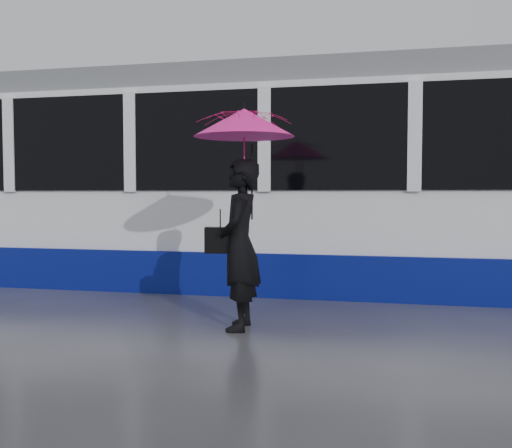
# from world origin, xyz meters

# --- Properties ---
(ground) EXTENTS (90.00, 90.00, 0.00)m
(ground) POSITION_xyz_m (0.00, 0.00, 0.00)
(ground) COLOR #292A2E
(ground) RESTS_ON ground
(rails) EXTENTS (34.00, 1.51, 0.02)m
(rails) POSITION_xyz_m (0.00, 2.50, 0.01)
(rails) COLOR #3F3D38
(rails) RESTS_ON ground
(tram) EXTENTS (26.00, 2.56, 3.35)m
(tram) POSITION_xyz_m (1.91, 2.50, 1.64)
(tram) COLOR white
(tram) RESTS_ON ground
(woman) EXTENTS (0.51, 0.71, 1.82)m
(woman) POSITION_xyz_m (1.54, -0.61, 0.91)
(woman) COLOR black
(woman) RESTS_ON ground
(umbrella) EXTENTS (1.19, 1.19, 1.23)m
(umbrella) POSITION_xyz_m (1.59, -0.61, 1.99)
(umbrella) COLOR #F01483
(umbrella) RESTS_ON ground
(handbag) EXTENTS (0.34, 0.18, 0.46)m
(handbag) POSITION_xyz_m (1.32, -0.59, 0.95)
(handbag) COLOR black
(handbag) RESTS_ON ground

